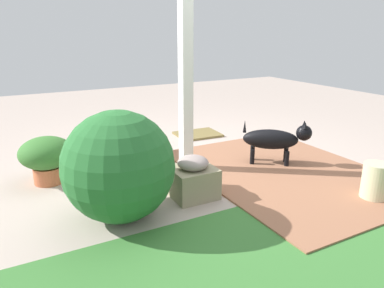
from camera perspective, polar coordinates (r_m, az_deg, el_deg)
ground_plane at (r=4.03m, az=1.28°, el=-3.50°), size 12.00×12.00×0.00m
brick_path at (r=3.97m, az=14.51°, el=-4.24°), size 1.80×2.40×0.02m
porch_pillar at (r=3.68m, az=-1.04°, el=14.25°), size 0.12×0.12×2.47m
stone_planter_nearest at (r=4.27m, az=-8.58°, el=0.45°), size 0.47×0.42×0.45m
stone_planter_mid at (r=3.25m, az=0.15°, el=-5.45°), size 0.39×0.36×0.39m
round_shrub at (r=2.85m, az=-11.49°, el=-3.48°), size 0.88×0.88×0.88m
terracotta_pot_broad at (r=3.79m, az=-21.98°, el=-1.75°), size 0.52×0.52×0.46m
dog at (r=4.09m, az=13.01°, el=0.77°), size 0.66×0.57×0.51m
ceramic_urn at (r=3.59m, az=26.95°, el=-5.31°), size 0.23×0.23×0.34m
doormat at (r=5.19m, az=0.92°, el=1.55°), size 0.63×0.51×0.03m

